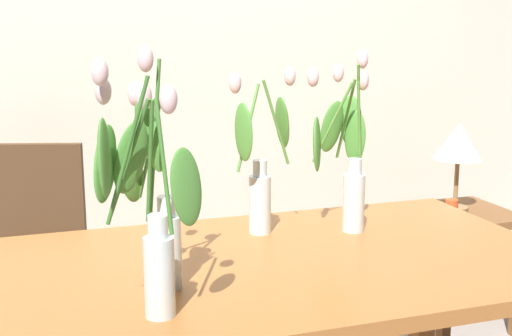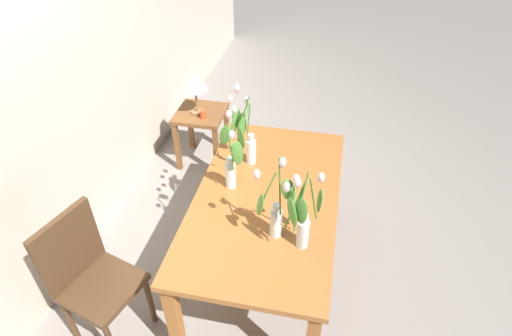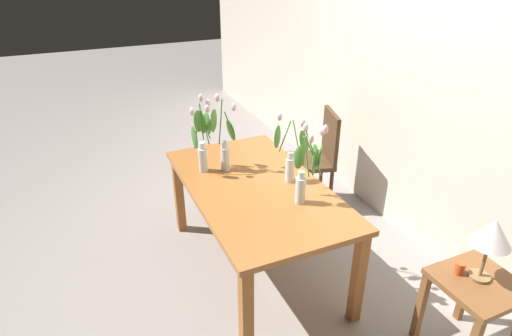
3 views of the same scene
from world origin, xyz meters
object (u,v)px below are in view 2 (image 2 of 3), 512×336
object	(u,v)px
tulip_vase_0	(245,136)
tulip_vase_3	(302,218)
table_lamp	(195,82)
pillar_candle	(203,114)
dining_chair	(89,274)
dining_table	(267,206)
tulip_vase_1	(275,213)
tulip_vase_2	(231,164)
side_table	(201,123)

from	to	relation	value
tulip_vase_0	tulip_vase_3	world-z (taller)	tulip_vase_3
table_lamp	pillar_candle	xyz separation A→B (m)	(-0.07, -0.08, -0.27)
tulip_vase_0	dining_chair	xyz separation A→B (m)	(-0.97, 0.72, -0.44)
dining_table	tulip_vase_1	size ratio (longest dim) A/B	2.74
tulip_vase_0	tulip_vase_2	size ratio (longest dim) A/B	1.09
dining_chair	pillar_candle	size ratio (longest dim) A/B	12.40
dining_table	dining_chair	xyz separation A→B (m)	(-0.65, 0.93, -0.12)
side_table	pillar_candle	xyz separation A→B (m)	(-0.10, -0.06, 0.16)
dining_chair	dining_table	bearing A→B (deg)	-55.11
dining_chair	side_table	distance (m)	1.87
tulip_vase_0	dining_table	bearing A→B (deg)	-146.42
dining_table	tulip_vase_3	bearing A→B (deg)	-146.41
dining_table	tulip_vase_3	world-z (taller)	tulip_vase_3
dining_chair	table_lamp	distance (m)	1.88
tulip_vase_0	side_table	size ratio (longest dim) A/B	1.01
tulip_vase_0	table_lamp	xyz separation A→B (m)	(0.88, 0.66, -0.10)
tulip_vase_0	side_table	xyz separation A→B (m)	(0.90, 0.64, -0.53)
dining_table	dining_chair	size ratio (longest dim) A/B	1.72
table_lamp	pillar_candle	size ratio (longest dim) A/B	5.31
dining_chair	pillar_candle	world-z (taller)	dining_chair
dining_chair	pillar_candle	bearing A→B (deg)	-4.49
tulip_vase_0	pillar_candle	bearing A→B (deg)	35.79
dining_table	tulip_vase_3	xyz separation A→B (m)	(-0.39, -0.26, 0.32)
side_table	dining_chair	bearing A→B (deg)	177.57
tulip_vase_0	tulip_vase_1	xyz separation A→B (m)	(-0.65, -0.32, -0.03)
tulip_vase_0	pillar_candle	size ratio (longest dim) A/B	7.41
tulip_vase_1	side_table	xyz separation A→B (m)	(1.55, 0.96, -0.49)
dining_table	tulip_vase_0	bearing A→B (deg)	33.58
pillar_candle	tulip_vase_2	bearing A→B (deg)	-152.96
dining_table	table_lamp	bearing A→B (deg)	36.03
dining_table	tulip_vase_1	xyz separation A→B (m)	(-0.33, -0.11, 0.28)
tulip_vase_2	pillar_candle	world-z (taller)	tulip_vase_2
tulip_vase_0	tulip_vase_2	xyz separation A→B (m)	(-0.27, 0.03, -0.04)
tulip_vase_2	dining_chair	bearing A→B (deg)	135.36
table_lamp	tulip_vase_2	bearing A→B (deg)	-151.33
dining_table	pillar_candle	distance (m)	1.37
tulip_vase_1	table_lamp	distance (m)	1.81
dining_table	table_lamp	xyz separation A→B (m)	(1.20, 0.87, 0.21)
tulip_vase_0	table_lamp	world-z (taller)	tulip_vase_0
tulip_vase_3	pillar_candle	distance (m)	1.88
tulip_vase_3	tulip_vase_1	bearing A→B (deg)	69.84
side_table	tulip_vase_2	bearing A→B (deg)	-152.54
dining_table	tulip_vase_3	distance (m)	0.57
dining_chair	tulip_vase_1	bearing A→B (deg)	-72.94
tulip_vase_0	tulip_vase_3	size ratio (longest dim) A/B	0.99
tulip_vase_1	table_lamp	xyz separation A→B (m)	(1.53, 0.98, -0.07)
side_table	dining_table	bearing A→B (deg)	-145.07
tulip_vase_0	tulip_vase_2	bearing A→B (deg)	174.02
dining_table	pillar_candle	size ratio (longest dim) A/B	21.33
dining_table	dining_chair	distance (m)	1.14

